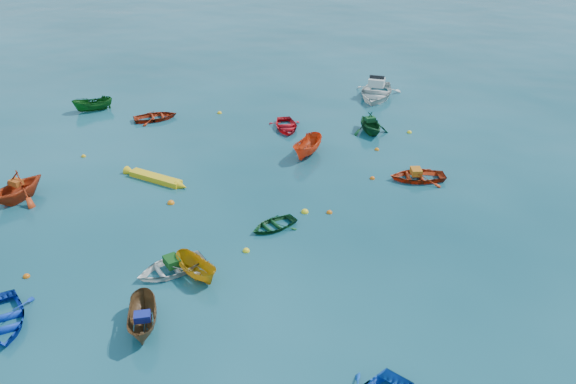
% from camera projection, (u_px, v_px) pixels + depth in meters
% --- Properties ---
extents(ground, '(160.00, 160.00, 0.00)m').
position_uv_depth(ground, '(263.00, 251.00, 25.73)').
color(ground, '#093642').
rests_on(ground, ground).
extents(dinghy_blue_sw, '(3.91, 4.05, 0.68)m').
position_uv_depth(dinghy_blue_sw, '(4.00, 324.00, 21.50)').
color(dinghy_blue_sw, '#0E35B3').
rests_on(dinghy_blue_sw, ground).
extents(dinghy_white_near, '(3.65, 3.67, 0.63)m').
position_uv_depth(dinghy_white_near, '(171.00, 271.00, 24.40)').
color(dinghy_white_near, silver).
rests_on(dinghy_white_near, ground).
extents(sampan_brown_mid, '(2.12, 3.05, 1.10)m').
position_uv_depth(sampan_brown_mid, '(145.00, 328.00, 21.31)').
color(sampan_brown_mid, brown).
rests_on(sampan_brown_mid, ground).
extents(dinghy_orange_w, '(3.48, 3.82, 1.71)m').
position_uv_depth(dinghy_orange_w, '(20.00, 200.00, 29.89)').
color(dinghy_orange_w, '#BC3411').
rests_on(dinghy_orange_w, ground).
extents(sampan_yellow_mid, '(2.67, 2.23, 0.99)m').
position_uv_depth(sampan_yellow_mid, '(197.00, 276.00, 24.10)').
color(sampan_yellow_mid, '#C78B11').
rests_on(sampan_yellow_mid, ground).
extents(dinghy_green_e, '(2.88, 2.93, 0.50)m').
position_uv_depth(dinghy_green_e, '(274.00, 228.00, 27.48)').
color(dinghy_green_e, '#10451E').
rests_on(dinghy_green_e, ground).
extents(dinghy_red_nw, '(3.73, 3.50, 0.63)m').
position_uv_depth(dinghy_red_nw, '(156.00, 120.00, 39.88)').
color(dinghy_red_nw, '#9F260D').
rests_on(dinghy_red_nw, ground).
extents(sampan_orange_n, '(1.84, 3.32, 1.21)m').
position_uv_depth(sampan_orange_n, '(308.00, 155.00, 34.71)').
color(sampan_orange_n, red).
rests_on(sampan_orange_n, ground).
extents(dinghy_green_n, '(3.52, 3.67, 1.49)m').
position_uv_depth(dinghy_green_n, '(370.00, 132.00, 37.84)').
color(dinghy_green_n, '#10451E').
rests_on(dinghy_green_n, ground).
extents(dinghy_red_ne, '(3.61, 2.99, 0.65)m').
position_uv_depth(dinghy_red_ne, '(417.00, 179.00, 31.90)').
color(dinghy_red_ne, '#B62F0F').
rests_on(dinghy_red_ne, ground).
extents(dinghy_red_far, '(3.16, 3.65, 0.64)m').
position_uv_depth(dinghy_red_far, '(286.00, 129.00, 38.38)').
color(dinghy_red_far, red).
rests_on(dinghy_red_far, ground).
extents(sampan_green_far, '(2.92, 2.51, 1.09)m').
position_uv_depth(sampan_green_far, '(94.00, 111.00, 41.39)').
color(sampan_green_far, '#135316').
rests_on(sampan_green_far, ground).
extents(kayak_yellow, '(4.08, 1.64, 0.41)m').
position_uv_depth(kayak_yellow, '(156.00, 181.00, 31.78)').
color(kayak_yellow, yellow).
rests_on(kayak_yellow, ground).
extents(motorboat_white, '(3.87, 5.22, 1.64)m').
position_uv_depth(motorboat_white, '(375.00, 97.00, 44.02)').
color(motorboat_white, silver).
rests_on(motorboat_white, ground).
extents(tarp_green_a, '(0.95, 0.94, 0.37)m').
position_uv_depth(tarp_green_a, '(172.00, 261.00, 24.21)').
color(tarp_green_a, '#114715').
rests_on(tarp_green_a, dinghy_white_near).
extents(tarp_blue_a, '(0.73, 0.65, 0.29)m').
position_uv_depth(tarp_blue_a, '(142.00, 317.00, 20.84)').
color(tarp_blue_a, navy).
rests_on(tarp_blue_a, sampan_brown_mid).
extents(tarp_orange_a, '(0.72, 0.61, 0.30)m').
position_uv_depth(tarp_orange_a, '(16.00, 182.00, 29.44)').
color(tarp_orange_a, '#BA4813').
rests_on(tarp_orange_a, dinghy_orange_w).
extents(tarp_green_b, '(0.81, 0.75, 0.32)m').
position_uv_depth(tarp_green_b, '(370.00, 119.00, 37.49)').
color(tarp_green_b, '#12481F').
rests_on(tarp_green_b, dinghy_green_n).
extents(tarp_orange_b, '(0.74, 0.86, 0.36)m').
position_uv_depth(tarp_orange_b, '(416.00, 172.00, 31.65)').
color(tarp_orange_b, orange).
rests_on(tarp_orange_b, dinghy_red_ne).
extents(buoy_or_a, '(0.30, 0.30, 0.30)m').
position_uv_depth(buoy_or_a, '(27.00, 277.00, 24.06)').
color(buoy_or_a, '#D85E0B').
rests_on(buoy_or_a, ground).
extents(buoy_ye_a, '(0.33, 0.33, 0.33)m').
position_uv_depth(buoy_ye_a, '(246.00, 251.00, 25.72)').
color(buoy_ye_a, yellow).
rests_on(buoy_ye_a, ground).
extents(buoy_or_b, '(0.31, 0.31, 0.31)m').
position_uv_depth(buoy_or_b, '(329.00, 213.00, 28.68)').
color(buoy_or_b, orange).
rests_on(buoy_or_b, ground).
extents(buoy_ye_b, '(0.29, 0.29, 0.29)m').
position_uv_depth(buoy_ye_b, '(84.00, 157.00, 34.52)').
color(buoy_ye_b, gold).
rests_on(buoy_ye_b, ground).
extents(buoy_or_c, '(0.38, 0.38, 0.38)m').
position_uv_depth(buoy_or_c, '(171.00, 203.00, 29.52)').
color(buoy_or_c, orange).
rests_on(buoy_or_c, ground).
extents(buoy_ye_c, '(0.38, 0.38, 0.38)m').
position_uv_depth(buoy_ye_c, '(305.00, 212.00, 28.73)').
color(buoy_ye_c, yellow).
rests_on(buoy_ye_c, ground).
extents(buoy_or_d, '(0.30, 0.30, 0.30)m').
position_uv_depth(buoy_or_d, '(377.00, 150.00, 35.38)').
color(buoy_or_d, orange).
rests_on(buoy_or_d, ground).
extents(buoy_ye_d, '(0.33, 0.33, 0.33)m').
position_uv_depth(buoy_ye_d, '(220.00, 113.00, 40.94)').
color(buoy_ye_d, yellow).
rests_on(buoy_ye_d, ground).
extents(buoy_or_e, '(0.30, 0.30, 0.30)m').
position_uv_depth(buoy_or_e, '(372.00, 179.00, 31.97)').
color(buoy_or_e, '#E75E0C').
rests_on(buoy_or_e, ground).
extents(buoy_ye_e, '(0.32, 0.32, 0.32)m').
position_uv_depth(buoy_ye_e, '(409.00, 133.00, 37.79)').
color(buoy_ye_e, yellow).
rests_on(buoy_ye_e, ground).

